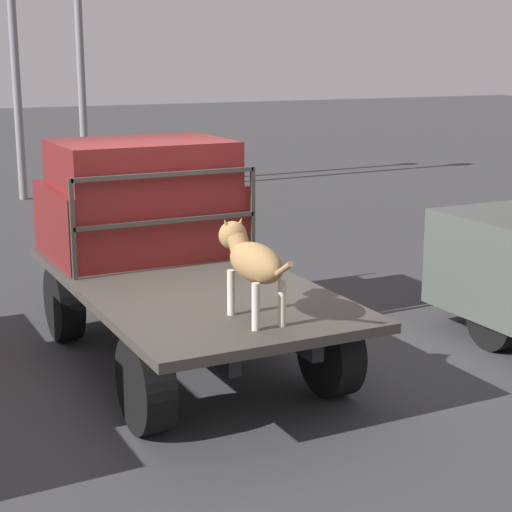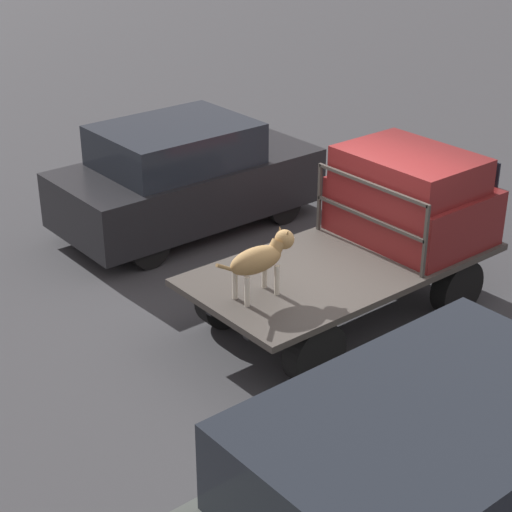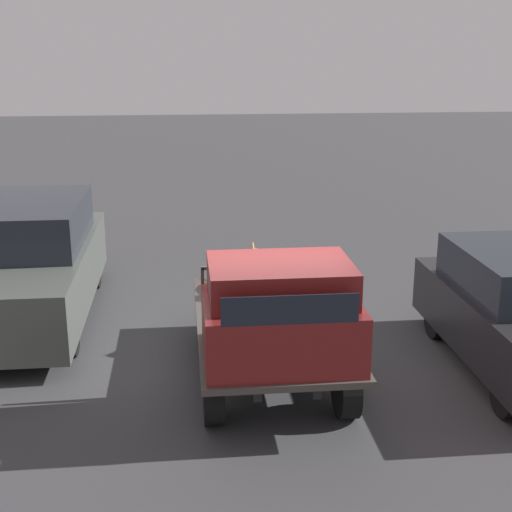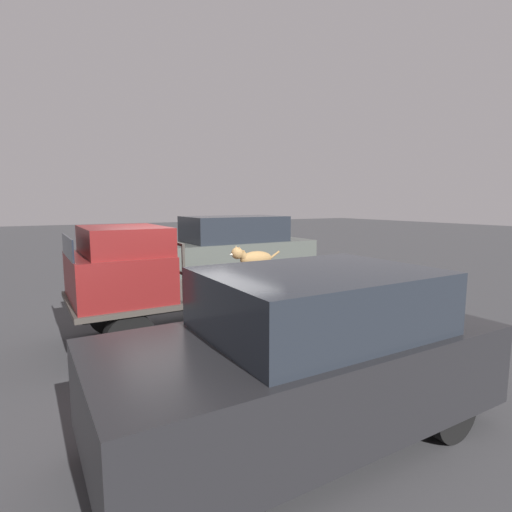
# 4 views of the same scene
# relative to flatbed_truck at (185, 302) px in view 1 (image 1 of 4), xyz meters

# --- Properties ---
(ground_plane) EXTENTS (80.00, 80.00, 0.00)m
(ground_plane) POSITION_rel_flatbed_truck_xyz_m (0.00, 0.00, -0.59)
(ground_plane) COLOR #38383A
(flatbed_truck) EXTENTS (3.92, 1.94, 0.81)m
(flatbed_truck) POSITION_rel_flatbed_truck_xyz_m (0.00, 0.00, 0.00)
(flatbed_truck) COLOR black
(flatbed_truck) RESTS_ON ground
(truck_cab) EXTENTS (1.44, 1.82, 1.15)m
(truck_cab) POSITION_rel_flatbed_truck_xyz_m (1.16, 0.00, 0.76)
(truck_cab) COLOR maroon
(truck_cab) RESTS_ON flatbed_truck
(truck_headboard) EXTENTS (0.04, 1.82, 0.92)m
(truck_headboard) POSITION_rel_flatbed_truck_xyz_m (0.40, 0.00, 0.82)
(truck_headboard) COLOR #3D3833
(truck_headboard) RESTS_ON flatbed_truck
(dog) EXTENTS (1.11, 0.29, 0.73)m
(dog) POSITION_rel_flatbed_truck_xyz_m (-1.32, -0.02, 0.68)
(dog) COLOR beige
(dog) RESTS_ON flatbed_truck
(light_pole_far) EXTENTS (0.36, 0.36, 5.98)m
(light_pole_far) POSITION_rel_flatbed_truck_xyz_m (10.77, -2.07, 2.98)
(light_pole_far) COLOR gray
(light_pole_far) RESTS_ON ground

